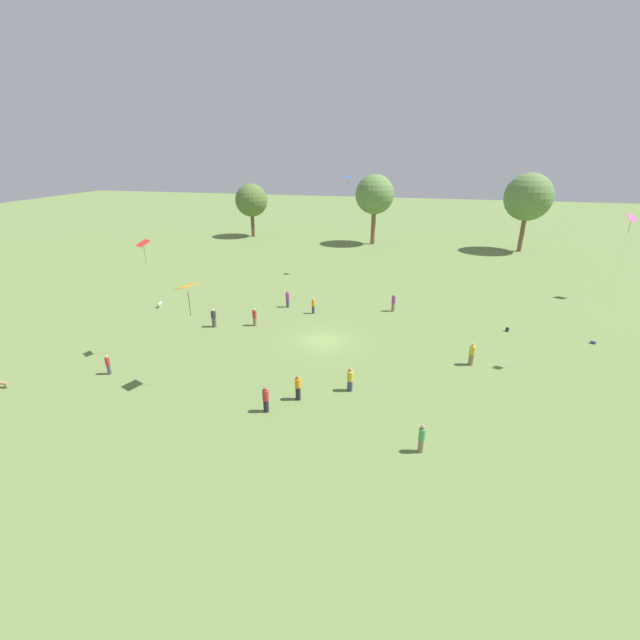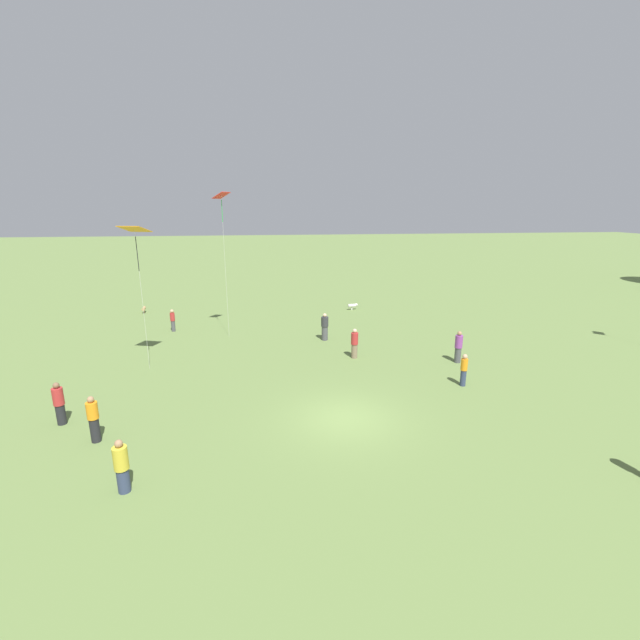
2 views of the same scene
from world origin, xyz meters
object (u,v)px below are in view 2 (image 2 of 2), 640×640
at_px(kite_0, 135,232).
at_px(dog_1, 353,306).
at_px(person_7, 464,370).
at_px(person_6, 325,327).
at_px(person_0, 59,404).
at_px(person_9, 354,344).
at_px(person_1, 173,320).
at_px(dog_0, 144,309).
at_px(person_8, 458,347).
at_px(person_5, 93,419).
at_px(person_2, 122,466).
at_px(kite_2, 221,201).

relative_size(kite_0, dog_1, 8.77).
bearing_deg(person_7, person_6, 127.11).
bearing_deg(dog_1, person_6, -31.14).
bearing_deg(person_0, person_9, 59.95).
distance_m(person_1, dog_0, 6.89).
bearing_deg(person_8, person_7, 147.58).
distance_m(person_0, dog_0, 19.16).
relative_size(person_1, person_5, 0.86).
xyz_separation_m(person_0, dog_0, (-19.09, -1.51, -0.54)).
height_order(person_5, person_9, person_5).
xyz_separation_m(person_5, person_7, (-2.98, 15.91, -0.08)).
xyz_separation_m(person_0, dog_1, (-17.76, 15.80, -0.53)).
relative_size(person_5, person_9, 1.04).
bearing_deg(person_7, person_9, 136.61).
xyz_separation_m(person_2, dog_1, (-22.56, 12.04, -0.50)).
relative_size(person_2, person_6, 0.98).
bearing_deg(person_9, person_7, -99.90).
bearing_deg(person_0, dog_0, 130.22).
bearing_deg(person_9, kite_0, 127.43).
bearing_deg(person_5, person_9, -39.66).
bearing_deg(person_8, person_2, 109.95).
xyz_separation_m(person_5, dog_0, (-20.69, -3.36, -0.55)).
xyz_separation_m(person_6, kite_2, (-1.77, -6.29, 7.95)).
xyz_separation_m(kite_0, dog_1, (-11.93, 13.78, -6.88)).
height_order(person_2, person_7, person_2).
relative_size(person_6, person_7, 1.11).
height_order(person_8, dog_0, person_8).
relative_size(person_5, person_6, 1.01).
bearing_deg(kite_2, person_7, 127.71).
height_order(person_2, dog_1, person_2).
relative_size(person_0, person_9, 1.02).
distance_m(person_1, person_7, 19.72).
bearing_deg(dog_0, kite_2, -49.74).
bearing_deg(kite_0, person_7, -133.15).
height_order(person_6, kite_2, kite_2).
bearing_deg(kite_2, person_0, 50.66).
bearing_deg(person_5, person_0, 66.02).
height_order(kite_0, dog_1, kite_0).
bearing_deg(dog_1, person_5, -42.79).
bearing_deg(person_0, person_1, 117.37).
bearing_deg(person_8, person_6, 41.22).
relative_size(person_2, person_7, 1.09).
height_order(person_7, kite_2, kite_2).
distance_m(person_8, person_9, 5.80).
distance_m(person_9, kite_2, 12.19).
relative_size(person_9, kite_2, 0.19).
distance_m(person_9, kite_0, 13.01).
xyz_separation_m(person_8, dog_1, (-13.28, -3.14, -0.54)).
distance_m(person_5, person_6, 15.26).
relative_size(person_1, dog_0, 2.10).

